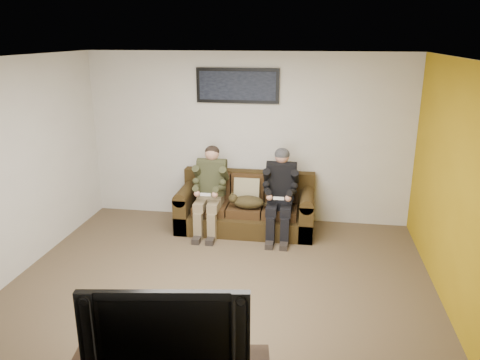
% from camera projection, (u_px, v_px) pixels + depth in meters
% --- Properties ---
extents(floor, '(5.00, 5.00, 0.00)m').
position_uv_depth(floor, '(220.00, 287.00, 5.47)').
color(floor, brown).
rests_on(floor, ground).
extents(ceiling, '(5.00, 5.00, 0.00)m').
position_uv_depth(ceiling, '(216.00, 58.00, 4.70)').
color(ceiling, silver).
rests_on(ceiling, ground).
extents(wall_back, '(5.00, 0.00, 5.00)m').
position_uv_depth(wall_back, '(248.00, 138.00, 7.21)').
color(wall_back, beige).
rests_on(wall_back, ground).
extents(wall_front, '(5.00, 0.00, 5.00)m').
position_uv_depth(wall_front, '(147.00, 287.00, 2.96)').
color(wall_front, beige).
rests_on(wall_front, ground).
extents(wall_left, '(0.00, 4.50, 4.50)m').
position_uv_depth(wall_left, '(9.00, 171.00, 5.46)').
color(wall_left, beige).
rests_on(wall_left, ground).
extents(wall_right, '(0.00, 4.50, 4.50)m').
position_uv_depth(wall_right, '(461.00, 193.00, 4.71)').
color(wall_right, beige).
rests_on(wall_right, ground).
extents(accent_wall_right, '(0.00, 4.50, 4.50)m').
position_uv_depth(accent_wall_right, '(460.00, 193.00, 4.71)').
color(accent_wall_right, '#B08911').
rests_on(accent_wall_right, ground).
extents(sofa, '(2.02, 0.87, 0.83)m').
position_uv_depth(sofa, '(246.00, 208.00, 7.09)').
color(sofa, '#35250F').
rests_on(sofa, ground).
extents(throw_pillow, '(0.39, 0.18, 0.38)m').
position_uv_depth(throw_pillow, '(247.00, 190.00, 7.04)').
color(throw_pillow, tan).
rests_on(throw_pillow, sofa).
extents(throw_blanket, '(0.41, 0.20, 0.07)m').
position_uv_depth(throw_blanket, '(210.00, 169.00, 7.27)').
color(throw_blanket, '#C1AD8D').
rests_on(throw_blanket, sofa).
extents(person_left, '(0.51, 0.87, 1.26)m').
position_uv_depth(person_left, '(210.00, 185.00, 6.89)').
color(person_left, '#7E6C4E').
rests_on(person_left, sofa).
extents(person_right, '(0.51, 0.86, 1.27)m').
position_uv_depth(person_right, '(280.00, 189.00, 6.74)').
color(person_right, black).
rests_on(person_right, sofa).
extents(cat, '(0.66, 0.26, 0.24)m').
position_uv_depth(cat, '(247.00, 202.00, 6.79)').
color(cat, '#46391B').
rests_on(cat, sofa).
extents(framed_poster, '(1.25, 0.05, 0.52)m').
position_uv_depth(framed_poster, '(237.00, 86.00, 6.96)').
color(framed_poster, black).
rests_on(framed_poster, wall_back).
extents(television, '(1.21, 0.34, 0.69)m').
position_uv_depth(television, '(167.00, 325.00, 3.39)').
color(television, black).
rests_on(television, tv_stand).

